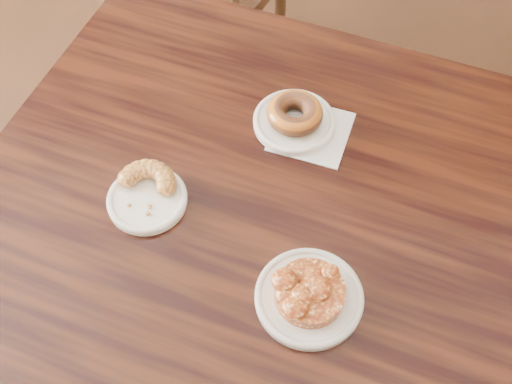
% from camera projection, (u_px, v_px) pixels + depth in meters
% --- Properties ---
extents(floor, '(5.00, 5.00, 0.00)m').
position_uv_depth(floor, '(166.00, 372.00, 1.74)').
color(floor, black).
rests_on(floor, ground).
extents(cafe_table, '(1.13, 1.13, 0.75)m').
position_uv_depth(cafe_table, '(246.00, 297.00, 1.45)').
color(cafe_table, black).
rests_on(cafe_table, floor).
extents(napkin, '(0.15, 0.15, 0.00)m').
position_uv_depth(napkin, '(311.00, 132.00, 1.24)').
color(napkin, white).
rests_on(napkin, cafe_table).
extents(plate_donut, '(0.16, 0.16, 0.01)m').
position_uv_depth(plate_donut, '(294.00, 122.00, 1.24)').
color(plate_donut, white).
rests_on(plate_donut, napkin).
extents(plate_cruller, '(0.14, 0.14, 0.01)m').
position_uv_depth(plate_cruller, '(147.00, 200.00, 1.14)').
color(plate_cruller, white).
rests_on(plate_cruller, cafe_table).
extents(plate_fritter, '(0.18, 0.18, 0.01)m').
position_uv_depth(plate_fritter, '(309.00, 298.00, 1.04)').
color(plate_fritter, silver).
rests_on(plate_fritter, cafe_table).
extents(glazed_donut, '(0.11, 0.11, 0.04)m').
position_uv_depth(glazed_donut, '(295.00, 113.00, 1.22)').
color(glazed_donut, brown).
rests_on(glazed_donut, plate_donut).
extents(apple_fritter, '(0.16, 0.16, 0.04)m').
position_uv_depth(apple_fritter, '(310.00, 291.00, 1.02)').
color(apple_fritter, '#4D1708').
rests_on(apple_fritter, plate_fritter).
extents(cruller_fragment, '(0.12, 0.12, 0.03)m').
position_uv_depth(cruller_fragment, '(145.00, 193.00, 1.13)').
color(cruller_fragment, brown).
rests_on(cruller_fragment, plate_cruller).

